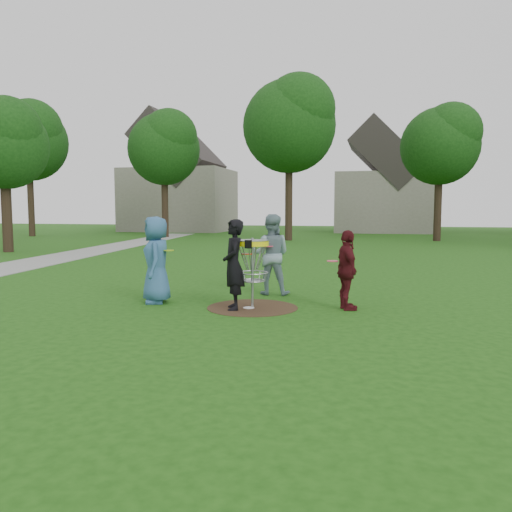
% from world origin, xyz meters
% --- Properties ---
extents(ground, '(100.00, 100.00, 0.00)m').
position_xyz_m(ground, '(0.00, 0.00, 0.00)').
color(ground, '#19470F').
rests_on(ground, ground).
extents(dirt_patch, '(1.80, 1.80, 0.01)m').
position_xyz_m(dirt_patch, '(0.00, 0.00, 0.00)').
color(dirt_patch, '#47331E').
rests_on(dirt_patch, ground).
extents(concrete_path, '(7.75, 39.92, 0.02)m').
position_xyz_m(concrete_path, '(-10.00, 8.00, 0.01)').
color(concrete_path, '#9E9E99').
rests_on(concrete_path, ground).
extents(player_blue, '(0.87, 1.03, 1.80)m').
position_xyz_m(player_blue, '(-2.07, 0.05, 0.90)').
color(player_blue, '#325F8A').
rests_on(player_blue, ground).
extents(player_black, '(0.62, 0.74, 1.75)m').
position_xyz_m(player_black, '(-0.31, -0.26, 0.88)').
color(player_black, black).
rests_on(player_black, ground).
extents(player_grey, '(0.93, 0.74, 1.83)m').
position_xyz_m(player_grey, '(0.03, 1.63, 0.92)').
color(player_grey, gray).
rests_on(player_grey, ground).
extents(player_maroon, '(0.68, 0.98, 1.54)m').
position_xyz_m(player_maroon, '(1.82, 0.23, 0.77)').
color(player_maroon, '#4E1217').
rests_on(player_maroon, ground).
extents(disc_on_grass, '(0.22, 0.22, 0.02)m').
position_xyz_m(disc_on_grass, '(-0.05, -0.09, 0.01)').
color(disc_on_grass, silver).
rests_on(disc_on_grass, ground).
extents(disc_golf_basket, '(0.66, 0.67, 1.38)m').
position_xyz_m(disc_golf_basket, '(0.00, -0.00, 1.02)').
color(disc_golf_basket, '#9EA0A5').
rests_on(disc_golf_basket, ground).
extents(held_discs, '(3.55, 1.65, 0.19)m').
position_xyz_m(held_discs, '(-0.08, 0.38, 1.06)').
color(held_discs, '#A9D017').
rests_on(held_discs, ground).
extents(tree_row, '(51.20, 17.42, 9.90)m').
position_xyz_m(tree_row, '(0.44, 20.67, 6.21)').
color(tree_row, '#38281C').
rests_on(tree_row, ground).
extents(house_row, '(44.50, 10.65, 11.62)m').
position_xyz_m(house_row, '(4.78, 33.07, 4.14)').
color(house_row, gray).
rests_on(house_row, ground).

